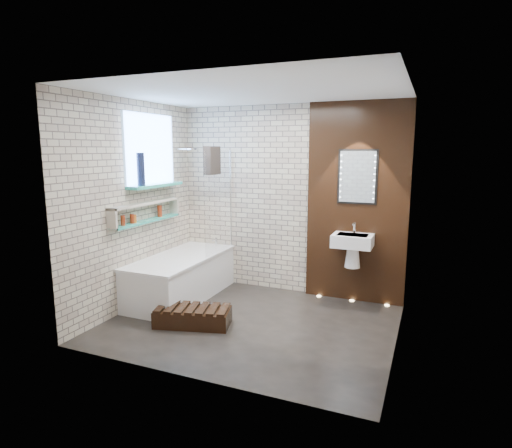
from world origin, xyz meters
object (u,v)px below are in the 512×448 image
at_px(bathtub, 181,277).
at_px(led_mirror, 357,177).
at_px(bath_screen, 219,202).
at_px(walnut_step, 193,317).
at_px(washbasin, 353,245).

xyz_separation_m(bathtub, led_mirror, (2.17, 0.78, 1.36)).
height_order(bathtub, bath_screen, bath_screen).
distance_m(bath_screen, led_mirror, 1.89).
bearing_deg(walnut_step, led_mirror, 44.67).
relative_size(bath_screen, led_mirror, 2.00).
height_order(led_mirror, walnut_step, led_mirror).
bearing_deg(washbasin, walnut_step, -138.44).
xyz_separation_m(led_mirror, walnut_step, (-1.55, -1.53, -1.56)).
distance_m(bathtub, led_mirror, 2.68).
bearing_deg(bath_screen, walnut_step, -77.22).
relative_size(bathtub, washbasin, 3.00).
relative_size(led_mirror, walnut_step, 0.82).
relative_size(bathtub, walnut_step, 2.04).
distance_m(washbasin, led_mirror, 0.88).
distance_m(bath_screen, washbasin, 1.89).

